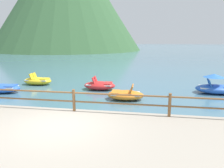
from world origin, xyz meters
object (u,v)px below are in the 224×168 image
at_px(pedal_boat_1, 215,87).
at_px(pedal_boat_2, 100,85).
at_px(pedal_boat_0, 38,81).
at_px(pedal_boat_5, 125,95).
at_px(pedal_boat_4, 1,88).

distance_m(pedal_boat_1, pedal_boat_2, 7.53).
relative_size(pedal_boat_0, pedal_boat_5, 1.02).
bearing_deg(pedal_boat_1, pedal_boat_4, -171.23).
height_order(pedal_boat_1, pedal_boat_4, pedal_boat_1).
height_order(pedal_boat_0, pedal_boat_1, pedal_boat_1).
distance_m(pedal_boat_1, pedal_boat_4, 13.83).
bearing_deg(pedal_boat_1, pedal_boat_0, 177.20).
relative_size(pedal_boat_1, pedal_boat_4, 0.94).
relative_size(pedal_boat_1, pedal_boat_5, 1.16).
xyz_separation_m(pedal_boat_0, pedal_boat_5, (7.06, -2.97, -0.02)).
xyz_separation_m(pedal_boat_1, pedal_boat_4, (-13.67, -2.11, -0.12)).
relative_size(pedal_boat_0, pedal_boat_4, 0.82).
bearing_deg(pedal_boat_4, pedal_boat_5, -1.72).
xyz_separation_m(pedal_boat_2, pedal_boat_4, (-6.14, -1.92, 0.01)).
bearing_deg(pedal_boat_0, pedal_boat_2, -9.07).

